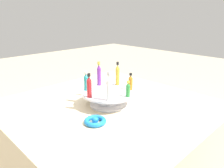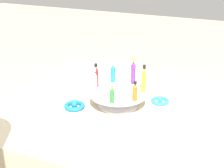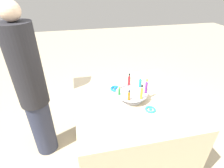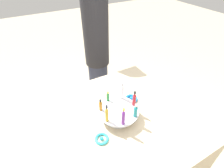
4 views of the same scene
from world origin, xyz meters
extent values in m
plane|color=tan|center=(0.00, 0.00, 0.00)|extent=(12.00, 12.00, 0.00)
cube|color=beige|center=(0.00, 0.00, 0.39)|extent=(1.09, 1.09, 0.79)
cylinder|color=silver|center=(0.00, 0.00, 0.79)|extent=(0.21, 0.21, 0.01)
cylinder|color=silver|center=(0.00, 0.00, 0.83)|extent=(0.11, 0.11, 0.06)
cylinder|color=silver|center=(0.00, 0.00, 0.86)|extent=(0.30, 0.30, 0.01)
cylinder|color=#AD6B19|center=(0.11, -0.06, 0.91)|extent=(0.02, 0.02, 0.07)
cone|color=#AD6B19|center=(0.11, -0.06, 0.95)|extent=(0.02, 0.02, 0.02)
cylinder|color=black|center=(0.11, -0.06, 0.96)|extent=(0.02, 0.02, 0.01)
cylinder|color=gold|center=(0.12, 0.05, 0.92)|extent=(0.02, 0.02, 0.10)
cone|color=gold|center=(0.12, 0.05, 0.99)|extent=(0.02, 0.02, 0.02)
cylinder|color=black|center=(0.12, 0.05, 1.01)|extent=(0.02, 0.02, 0.02)
cylinder|color=#702D93|center=(0.04, 0.12, 0.92)|extent=(0.02, 0.02, 0.11)
cone|color=#702D93|center=(0.04, 0.12, 0.99)|extent=(0.02, 0.02, 0.02)
cylinder|color=gold|center=(0.04, 0.12, 1.01)|extent=(0.02, 0.02, 0.02)
cylinder|color=teal|center=(-0.07, 0.11, 0.91)|extent=(0.03, 0.03, 0.08)
cone|color=teal|center=(-0.07, 0.11, 0.96)|extent=(0.03, 0.03, 0.02)
cylinder|color=silver|center=(-0.07, 0.11, 0.97)|extent=(0.02, 0.02, 0.01)
cylinder|color=#B21E23|center=(-0.13, 0.01, 0.92)|extent=(0.03, 0.03, 0.09)
cone|color=#B21E23|center=(-0.13, 0.01, 0.97)|extent=(0.02, 0.02, 0.02)
cylinder|color=black|center=(-0.13, 0.01, 0.99)|extent=(0.02, 0.02, 0.02)
cylinder|color=silver|center=(-0.09, -0.10, 0.92)|extent=(0.03, 0.03, 0.11)
cone|color=silver|center=(-0.09, -0.10, 0.99)|extent=(0.02, 0.02, 0.02)
cylinder|color=#B2B2B7|center=(-0.09, -0.10, 1.01)|extent=(0.02, 0.02, 0.02)
cylinder|color=#288438|center=(0.02, -0.13, 0.90)|extent=(0.02, 0.02, 0.06)
cone|color=#288438|center=(0.02, -0.13, 0.94)|extent=(0.02, 0.02, 0.01)
cylinder|color=gold|center=(0.02, -0.13, 0.95)|extent=(0.01, 0.01, 0.01)
torus|color=blue|center=(-0.20, -0.11, 0.80)|extent=(0.11, 0.11, 0.02)
sphere|color=blue|center=(-0.20, -0.11, 0.81)|extent=(0.03, 0.03, 0.03)
torus|color=#2DB7CC|center=(0.20, 0.11, 0.80)|extent=(0.10, 0.10, 0.02)
sphere|color=#2DB7CC|center=(0.20, 0.11, 0.80)|extent=(0.03, 0.03, 0.03)
cylinder|color=#282D42|center=(-0.27, -0.95, 0.35)|extent=(0.24, 0.24, 0.70)
cylinder|color=#232328|center=(-0.27, -0.95, 1.10)|extent=(0.28, 0.28, 0.80)
sphere|color=beige|center=(-0.27, -0.95, 1.59)|extent=(0.17, 0.17, 0.17)
camera|label=1|loc=(-0.80, -0.84, 1.30)|focal=35.00mm
camera|label=2|loc=(0.53, -1.36, 1.57)|focal=50.00mm
camera|label=3|loc=(1.31, -0.48, 1.80)|focal=28.00mm
camera|label=4|loc=(0.48, 0.76, 1.82)|focal=28.00mm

